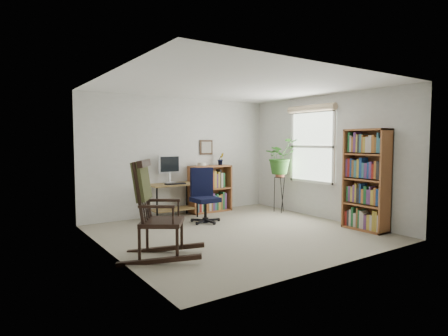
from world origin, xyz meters
TOP-DOWN VIEW (x-y plane):
  - floor at (0.00, 0.00)m, footprint 4.20×4.00m
  - ceiling at (0.00, 0.00)m, footprint 4.20×4.00m
  - wall_back at (0.00, 2.00)m, footprint 4.20×0.00m
  - wall_front at (0.00, -2.00)m, footprint 4.20×0.00m
  - wall_left at (-2.10, 0.00)m, footprint 0.00×4.00m
  - wall_right at (2.10, 0.00)m, footprint 0.00×4.00m
  - window at (2.06, 0.30)m, footprint 0.12×1.20m
  - desk at (-0.34, 1.70)m, footprint 0.94×0.52m
  - monitor at (-0.34, 1.84)m, footprint 0.46×0.16m
  - keyboard at (-0.34, 1.58)m, footprint 0.40×0.15m
  - office_chair at (-0.04, 0.96)m, footprint 0.66×0.66m
  - rocking_chair at (-1.59, -0.52)m, footprint 1.30×1.19m
  - low_bookshelf at (0.61, 1.82)m, footprint 0.94×0.31m
  - tall_bookshelf at (1.92, -1.06)m, footprint 0.32×0.75m
  - plant_stand at (1.80, 0.94)m, footprint 0.27×0.27m
  - spider_plant at (1.80, 0.94)m, footprint 1.69×1.88m
  - potted_plant_small at (0.89, 1.83)m, footprint 0.13×0.24m
  - framed_picture at (0.61, 1.97)m, footprint 0.32×0.04m

SIDE VIEW (x-z plane):
  - floor at x=0.00m, z-range 0.00..0.00m
  - desk at x=-0.34m, z-range 0.00..0.68m
  - plant_stand at x=1.80m, z-range 0.00..0.88m
  - low_bookshelf at x=0.61m, z-range 0.00..0.99m
  - office_chair at x=-0.04m, z-range 0.00..1.03m
  - rocking_chair at x=-1.59m, z-range 0.00..1.30m
  - keyboard at x=-0.34m, z-range 0.68..0.70m
  - tall_bookshelf at x=1.92m, z-range 0.00..1.72m
  - monitor at x=-0.34m, z-range 0.68..1.24m
  - potted_plant_small at x=0.89m, z-range 0.99..1.10m
  - wall_back at x=0.00m, z-range 0.00..2.40m
  - wall_front at x=0.00m, z-range 0.00..2.40m
  - wall_left at x=-2.10m, z-range 0.00..2.40m
  - wall_right at x=2.10m, z-range 0.00..2.40m
  - framed_picture at x=0.61m, z-range 1.22..1.54m
  - window at x=2.06m, z-range 0.65..2.15m
  - spider_plant at x=1.80m, z-range 0.81..2.28m
  - ceiling at x=0.00m, z-range 2.40..2.40m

